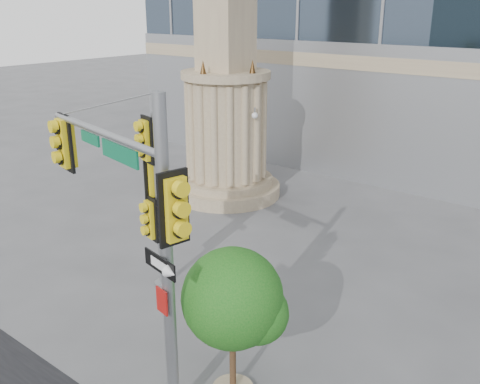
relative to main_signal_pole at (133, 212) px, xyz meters
The scene contains 5 objects.
ground 4.03m from the main_signal_pole, 102.57° to the left, with size 120.00×120.00×0.00m, color #545456.
monument 12.01m from the main_signal_pole, 121.70° to the left, with size 4.40×4.40×16.60m.
main_signal_pole is the anchor object (origin of this frame).
secondary_signal_pole 4.24m from the main_signal_pole, 132.95° to the left, with size 0.86×0.77×4.95m.
street_tree 2.60m from the main_signal_pole, 31.19° to the left, with size 2.04×1.99×3.18m.
Camera 1 is at (7.60, -7.10, 7.52)m, focal length 40.00 mm.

